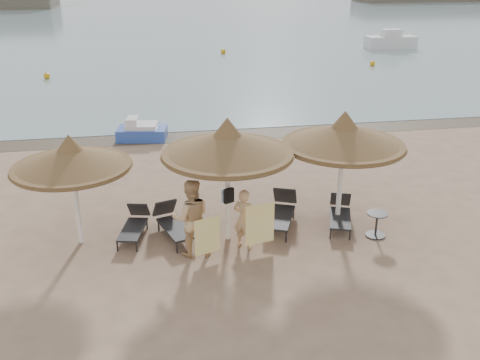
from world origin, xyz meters
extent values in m
plane|color=#96765D|center=(0.00, 0.00, 0.00)|extent=(160.00, 160.00, 0.00)
cube|color=gray|center=(0.00, 80.00, 0.01)|extent=(200.00, 140.00, 0.03)
cube|color=#473D2E|center=(0.00, 9.40, 0.00)|extent=(200.00, 1.60, 0.01)
cube|color=silver|center=(18.00, 30.00, 0.50)|extent=(4.00, 1.60, 1.00)
cube|color=silver|center=(18.00, 30.00, 1.25)|extent=(1.50, 1.00, 0.60)
cylinder|color=white|center=(-3.60, 0.92, 1.06)|extent=(0.12, 0.12, 2.13)
cone|color=brown|center=(-3.60, 0.92, 2.35)|extent=(2.94, 2.94, 0.56)
cone|color=brown|center=(-3.60, 0.92, 2.69)|extent=(0.71, 0.71, 0.46)
cylinder|color=brown|center=(-3.60, 0.92, 2.09)|extent=(2.88, 2.88, 0.10)
cylinder|color=white|center=(0.17, 0.49, 1.19)|extent=(0.14, 0.14, 2.39)
cone|color=brown|center=(0.17, 0.49, 2.64)|extent=(3.30, 3.30, 0.63)
cone|color=brown|center=(0.17, 0.49, 3.02)|extent=(0.80, 0.80, 0.51)
cylinder|color=brown|center=(0.17, 0.49, 2.34)|extent=(3.23, 3.23, 0.11)
cylinder|color=white|center=(3.26, 0.79, 1.18)|extent=(0.13, 0.13, 2.35)
cone|color=brown|center=(3.26, 0.79, 2.60)|extent=(3.25, 3.25, 0.62)
cone|color=brown|center=(3.26, 0.79, 2.97)|extent=(0.78, 0.78, 0.50)
cylinder|color=brown|center=(3.26, 0.79, 2.31)|extent=(3.18, 3.18, 0.11)
cylinder|color=#29292B|center=(-2.66, 0.29, 0.12)|extent=(0.04, 0.04, 0.24)
cylinder|color=#29292B|center=(-2.19, 0.19, 0.12)|extent=(0.04, 0.04, 0.24)
cylinder|color=#29292B|center=(-2.40, 1.48, 0.12)|extent=(0.04, 0.04, 0.24)
cylinder|color=#29292B|center=(-1.92, 1.38, 0.12)|extent=(0.04, 0.04, 0.24)
cube|color=black|center=(-2.28, 0.88, 0.27)|extent=(0.81, 1.39, 0.05)
cube|color=black|center=(-2.11, 1.62, 0.48)|extent=(0.61, 0.48, 0.49)
cylinder|color=#29292B|center=(-1.20, -0.06, 0.13)|extent=(0.05, 0.05, 0.27)
cylinder|color=#29292B|center=(-0.69, 0.11, 0.13)|extent=(0.05, 0.05, 0.27)
cylinder|color=#29292B|center=(-1.61, 1.22, 0.13)|extent=(0.05, 0.05, 0.27)
cylinder|color=#29292B|center=(-1.10, 1.39, 0.13)|extent=(0.05, 0.05, 0.27)
cube|color=black|center=(-1.16, 0.71, 0.30)|extent=(1.01, 1.56, 0.06)
cube|color=black|center=(-1.42, 1.52, 0.53)|extent=(0.69, 0.57, 0.55)
cylinder|color=#29292B|center=(1.07, 0.23, 0.14)|extent=(0.05, 0.05, 0.29)
cylinder|color=#29292B|center=(1.60, 0.01, 0.14)|extent=(0.05, 0.05, 0.29)
cylinder|color=#29292B|center=(1.63, 1.56, 0.14)|extent=(0.05, 0.05, 0.29)
cylinder|color=#29292B|center=(2.16, 1.34, 0.14)|extent=(0.05, 0.05, 0.29)
cube|color=black|center=(1.64, 0.83, 0.32)|extent=(1.18, 1.67, 0.06)
cube|color=black|center=(1.98, 1.67, 0.56)|extent=(0.75, 0.65, 0.58)
cylinder|color=#29292B|center=(2.80, 0.02, 0.13)|extent=(0.04, 0.04, 0.25)
cylinder|color=#29292B|center=(3.27, -0.15, 0.13)|extent=(0.04, 0.04, 0.25)
cylinder|color=#29292B|center=(3.21, 1.20, 0.13)|extent=(0.04, 0.04, 0.25)
cylinder|color=#29292B|center=(3.68, 1.04, 0.13)|extent=(0.04, 0.04, 0.25)
cube|color=black|center=(3.26, 0.57, 0.28)|extent=(0.96, 1.45, 0.05)
cube|color=black|center=(3.51, 1.31, 0.49)|extent=(0.65, 0.54, 0.51)
cylinder|color=#29292B|center=(4.03, -0.04, 0.02)|extent=(0.52, 0.52, 0.04)
cylinder|color=#29292B|center=(4.03, -0.04, 0.33)|extent=(0.06, 0.06, 0.63)
cylinder|color=#29292B|center=(4.03, -0.04, 0.65)|extent=(0.55, 0.55, 0.03)
imported|color=tan|center=(-0.83, -0.15, 1.15)|extent=(1.06, 0.70, 2.30)
imported|color=tan|center=(0.50, -0.02, 0.92)|extent=(1.01, 0.94, 1.84)
cube|color=yellow|center=(-0.48, -0.50, 0.66)|extent=(0.64, 0.26, 0.95)
cube|color=yellow|center=(0.85, -0.27, 0.74)|extent=(0.76, 0.18, 1.08)
cube|color=white|center=(0.17, 0.67, 1.15)|extent=(0.28, 0.09, 0.35)
cube|color=black|center=(0.17, 0.33, 1.29)|extent=(0.28, 0.19, 0.38)
cube|color=#2C4DAE|center=(-2.02, 9.33, 0.24)|extent=(2.10, 1.44, 0.48)
cube|color=silver|center=(-2.02, 9.33, 0.55)|extent=(1.37, 1.15, 0.22)
cube|color=silver|center=(-2.37, 9.38, 0.75)|extent=(0.56, 0.85, 0.31)
sphere|color=orange|center=(-7.73, 22.24, 0.20)|extent=(0.39, 0.39, 0.39)
sphere|color=orange|center=(4.20, 29.71, 0.20)|extent=(0.39, 0.39, 0.39)
sphere|color=orange|center=(13.54, 22.94, 0.19)|extent=(0.37, 0.37, 0.37)
sphere|color=orange|center=(17.96, 30.02, 0.20)|extent=(0.40, 0.40, 0.40)
camera|label=1|loc=(-1.62, -11.75, 6.77)|focal=40.00mm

